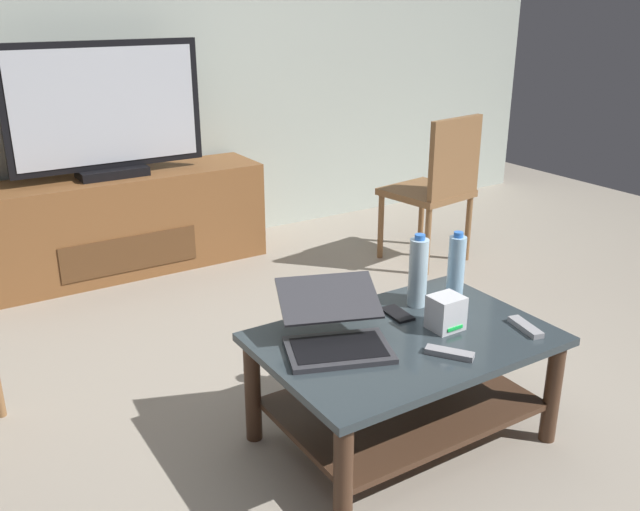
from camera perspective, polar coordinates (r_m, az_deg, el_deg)
The scene contains 13 objects.
ground_plane at distance 2.66m, azimuth 5.03°, elevation -14.88°, with size 7.68×7.68×0.00m, color #9E9384.
back_wall at distance 4.42m, azimuth -15.33°, elevation 18.08°, with size 6.40×0.12×2.80m, color #A8B2A8.
coffee_table at distance 2.51m, azimuth 6.93°, elevation -9.30°, with size 1.01×0.68×0.43m.
media_cabinet at distance 4.22m, azimuth -16.47°, elevation 2.50°, with size 1.74×0.43×0.59m.
television at distance 4.05m, azimuth -17.31°, elevation 11.22°, with size 1.09×0.20×0.74m.
dining_chair at distance 4.18m, azimuth 9.72°, elevation 5.90°, with size 0.50×0.50×0.91m.
laptop at distance 2.35m, azimuth 1.20°, elevation -6.04°, with size 0.46×0.49×0.17m.
router_box at distance 2.49m, azimuth 10.39°, elevation -4.67°, with size 0.11×0.10×0.12m.
water_bottle_near at distance 2.64m, azimuth 8.13°, elevation -1.36°, with size 0.07×0.07×0.29m.
water_bottle_far at distance 2.68m, azimuth 11.21°, elevation -1.15°, with size 0.07×0.07×0.29m.
cell_phone at distance 2.59m, azimuth 6.40°, elevation -4.82°, with size 0.07×0.14×0.01m, color black.
tv_remote at distance 2.34m, azimuth 10.68°, elevation -7.96°, with size 0.04×0.16×0.02m, color #99999E.
soundbar_remote at distance 2.58m, azimuth 16.67°, elevation -5.70°, with size 0.04×0.16×0.02m, color #99999E.
Camera 1 is at (-1.34, -1.70, 1.54)m, focal length 38.61 mm.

